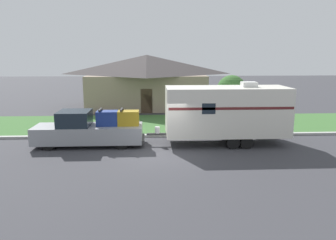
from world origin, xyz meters
TOP-DOWN VIEW (x-y plane):
  - ground_plane at (0.00, 0.00)m, footprint 120.00×120.00m
  - curb_strip at (0.00, 3.75)m, footprint 80.00×0.30m
  - lawn_strip at (0.00, 7.40)m, footprint 80.00×7.00m
  - house_across_street at (-0.96, 15.78)m, footprint 11.49×8.35m
  - pickup_truck at (-3.99, 1.97)m, footprint 6.01×1.91m
  - travel_trailer at (3.62, 1.97)m, footprint 7.83×2.45m
  - mailbox at (-5.01, 4.75)m, footprint 0.48×0.20m
  - tree_in_yard at (4.93, 6.24)m, footprint 2.00×2.00m

SIDE VIEW (x-z plane):
  - ground_plane at x=0.00m, z-range 0.00..0.00m
  - lawn_strip at x=0.00m, z-range 0.00..0.03m
  - curb_strip at x=0.00m, z-range 0.00..0.14m
  - pickup_truck at x=-3.99m, z-range -0.14..1.92m
  - mailbox at x=-5.01m, z-range 0.38..1.79m
  - travel_trailer at x=3.62m, z-range 0.13..3.63m
  - house_across_street at x=-0.96m, z-range 0.09..5.01m
  - tree_in_yard at x=4.93m, z-range 0.78..4.38m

